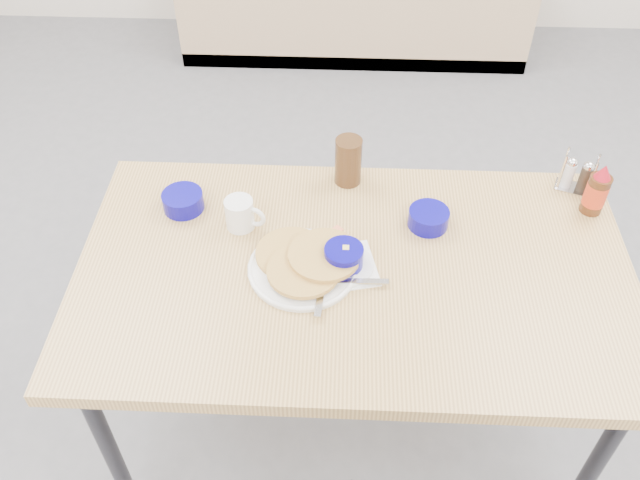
{
  "coord_description": "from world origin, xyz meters",
  "views": [
    {
      "loc": [
        -0.04,
        -0.9,
        2.01
      ],
      "look_at": [
        -0.09,
        0.29,
        0.82
      ],
      "focal_mm": 38.0,
      "sensor_mm": 36.0,
      "label": 1
    }
  ],
  "objects_px": {
    "grits_setting": "(344,260)",
    "condiment_caddy": "(576,177)",
    "coffee_mug": "(241,214)",
    "syrup_bottle": "(597,192)",
    "pancake_plate": "(305,264)",
    "butter_bowl": "(428,218)",
    "dining_table": "(354,285)",
    "amber_tumbler": "(348,161)",
    "creamer_bowl": "(183,201)"
  },
  "relations": [
    {
      "from": "dining_table",
      "to": "pancake_plate",
      "type": "bearing_deg",
      "value": -176.39
    },
    {
      "from": "coffee_mug",
      "to": "syrup_bottle",
      "type": "height_order",
      "value": "syrup_bottle"
    },
    {
      "from": "creamer_bowl",
      "to": "pancake_plate",
      "type": "bearing_deg",
      "value": -31.78
    },
    {
      "from": "creamer_bowl",
      "to": "grits_setting",
      "type": "bearing_deg",
      "value": -24.72
    },
    {
      "from": "coffee_mug",
      "to": "condiment_caddy",
      "type": "xyz_separation_m",
      "value": [
        0.91,
        0.19,
        -0.0
      ]
    },
    {
      "from": "dining_table",
      "to": "syrup_bottle",
      "type": "distance_m",
      "value": 0.7
    },
    {
      "from": "creamer_bowl",
      "to": "amber_tumbler",
      "type": "relative_size",
      "value": 0.78
    },
    {
      "from": "coffee_mug",
      "to": "amber_tumbler",
      "type": "bearing_deg",
      "value": 35.6
    },
    {
      "from": "grits_setting",
      "to": "butter_bowl",
      "type": "bearing_deg",
      "value": 36.58
    },
    {
      "from": "amber_tumbler",
      "to": "syrup_bottle",
      "type": "bearing_deg",
      "value": -8.28
    },
    {
      "from": "pancake_plate",
      "to": "coffee_mug",
      "type": "height_order",
      "value": "coffee_mug"
    },
    {
      "from": "pancake_plate",
      "to": "amber_tumbler",
      "type": "bearing_deg",
      "value": 73.65
    },
    {
      "from": "butter_bowl",
      "to": "amber_tumbler",
      "type": "relative_size",
      "value": 0.76
    },
    {
      "from": "coffee_mug",
      "to": "creamer_bowl",
      "type": "height_order",
      "value": "coffee_mug"
    },
    {
      "from": "creamer_bowl",
      "to": "butter_bowl",
      "type": "bearing_deg",
      "value": -3.33
    },
    {
      "from": "dining_table",
      "to": "creamer_bowl",
      "type": "bearing_deg",
      "value": 156.36
    },
    {
      "from": "dining_table",
      "to": "pancake_plate",
      "type": "xyz_separation_m",
      "value": [
        -0.12,
        -0.01,
        0.08
      ]
    },
    {
      "from": "butter_bowl",
      "to": "syrup_bottle",
      "type": "height_order",
      "value": "syrup_bottle"
    },
    {
      "from": "dining_table",
      "to": "butter_bowl",
      "type": "bearing_deg",
      "value": 40.71
    },
    {
      "from": "pancake_plate",
      "to": "butter_bowl",
      "type": "bearing_deg",
      "value": 28.72
    },
    {
      "from": "grits_setting",
      "to": "coffee_mug",
      "type": "bearing_deg",
      "value": 153.05
    },
    {
      "from": "butter_bowl",
      "to": "pancake_plate",
      "type": "bearing_deg",
      "value": -151.28
    },
    {
      "from": "pancake_plate",
      "to": "grits_setting",
      "type": "height_order",
      "value": "grits_setting"
    },
    {
      "from": "grits_setting",
      "to": "amber_tumbler",
      "type": "bearing_deg",
      "value": 89.12
    },
    {
      "from": "dining_table",
      "to": "coffee_mug",
      "type": "distance_m",
      "value": 0.35
    },
    {
      "from": "butter_bowl",
      "to": "coffee_mug",
      "type": "bearing_deg",
      "value": -177.04
    },
    {
      "from": "grits_setting",
      "to": "syrup_bottle",
      "type": "bearing_deg",
      "value": 19.87
    },
    {
      "from": "creamer_bowl",
      "to": "amber_tumbler",
      "type": "bearing_deg",
      "value": 16.86
    },
    {
      "from": "dining_table",
      "to": "syrup_bottle",
      "type": "relative_size",
      "value": 9.01
    },
    {
      "from": "dining_table",
      "to": "butter_bowl",
      "type": "xyz_separation_m",
      "value": [
        0.19,
        0.17,
        0.09
      ]
    },
    {
      "from": "pancake_plate",
      "to": "amber_tumbler",
      "type": "height_order",
      "value": "amber_tumbler"
    },
    {
      "from": "creamer_bowl",
      "to": "amber_tumbler",
      "type": "distance_m",
      "value": 0.47
    },
    {
      "from": "condiment_caddy",
      "to": "amber_tumbler",
      "type": "bearing_deg",
      "value": -159.74
    },
    {
      "from": "dining_table",
      "to": "condiment_caddy",
      "type": "height_order",
      "value": "condiment_caddy"
    },
    {
      "from": "coffee_mug",
      "to": "creamer_bowl",
      "type": "relative_size",
      "value": 1.0
    },
    {
      "from": "pancake_plate",
      "to": "butter_bowl",
      "type": "relative_size",
      "value": 2.76
    },
    {
      "from": "syrup_bottle",
      "to": "dining_table",
      "type": "bearing_deg",
      "value": -159.17
    },
    {
      "from": "coffee_mug",
      "to": "grits_setting",
      "type": "xyz_separation_m",
      "value": [
        0.27,
        -0.14,
        -0.02
      ]
    },
    {
      "from": "amber_tumbler",
      "to": "dining_table",
      "type": "bearing_deg",
      "value": -86.19
    },
    {
      "from": "creamer_bowl",
      "to": "butter_bowl",
      "type": "distance_m",
      "value": 0.66
    },
    {
      "from": "dining_table",
      "to": "coffee_mug",
      "type": "relative_size",
      "value": 12.67
    },
    {
      "from": "grits_setting",
      "to": "syrup_bottle",
      "type": "relative_size",
      "value": 1.34
    },
    {
      "from": "creamer_bowl",
      "to": "amber_tumbler",
      "type": "height_order",
      "value": "amber_tumbler"
    },
    {
      "from": "dining_table",
      "to": "pancake_plate",
      "type": "relative_size",
      "value": 4.72
    },
    {
      "from": "dining_table",
      "to": "condiment_caddy",
      "type": "xyz_separation_m",
      "value": [
        0.61,
        0.33,
        0.1
      ]
    },
    {
      "from": "creamer_bowl",
      "to": "syrup_bottle",
      "type": "relative_size",
      "value": 0.71
    },
    {
      "from": "syrup_bottle",
      "to": "amber_tumbler",
      "type": "bearing_deg",
      "value": 171.72
    },
    {
      "from": "grits_setting",
      "to": "condiment_caddy",
      "type": "relative_size",
      "value": 1.78
    },
    {
      "from": "dining_table",
      "to": "condiment_caddy",
      "type": "bearing_deg",
      "value": 28.58
    },
    {
      "from": "grits_setting",
      "to": "amber_tumbler",
      "type": "height_order",
      "value": "amber_tumbler"
    }
  ]
}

